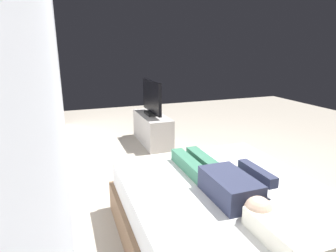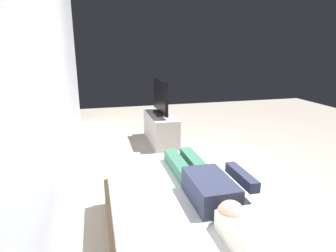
% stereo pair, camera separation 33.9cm
% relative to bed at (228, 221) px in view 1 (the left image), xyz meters
% --- Properties ---
extents(ground_plane, '(10.00, 10.00, 0.00)m').
position_rel_bed_xyz_m(ground_plane, '(1.01, -0.52, -0.26)').
color(ground_plane, '#ADA393').
extents(back_wall, '(6.40, 0.10, 2.80)m').
position_rel_bed_xyz_m(back_wall, '(1.41, 1.24, 1.14)').
color(back_wall, silver).
rests_on(back_wall, ground).
extents(bed, '(1.92, 1.61, 0.54)m').
position_rel_bed_xyz_m(bed, '(0.00, 0.00, 0.00)').
color(bed, brown).
rests_on(bed, ground).
extents(pillow, '(0.48, 0.34, 0.12)m').
position_rel_bed_xyz_m(pillow, '(-0.64, 0.00, 0.34)').
color(pillow, silver).
rests_on(pillow, bed).
extents(person, '(1.26, 0.46, 0.18)m').
position_rel_bed_xyz_m(person, '(0.03, 0.06, 0.36)').
color(person, '#2D334C').
rests_on(person, bed).
extents(remote, '(0.15, 0.04, 0.02)m').
position_rel_bed_xyz_m(remote, '(0.18, -0.34, 0.29)').
color(remote, black).
rests_on(remote, bed).
extents(tv_stand, '(1.10, 0.40, 0.50)m').
position_rel_bed_xyz_m(tv_stand, '(2.81, -0.23, -0.01)').
color(tv_stand, '#B7B2AD').
rests_on(tv_stand, ground).
extents(tv, '(0.88, 0.20, 0.59)m').
position_rel_bed_xyz_m(tv, '(2.81, -0.23, 0.52)').
color(tv, black).
rests_on(tv, tv_stand).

